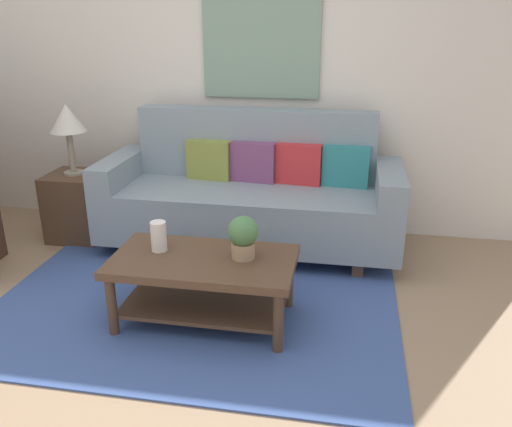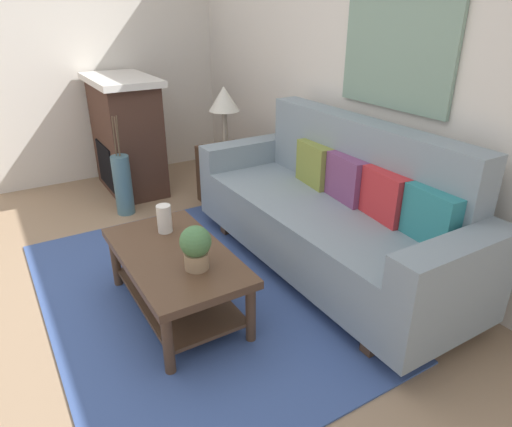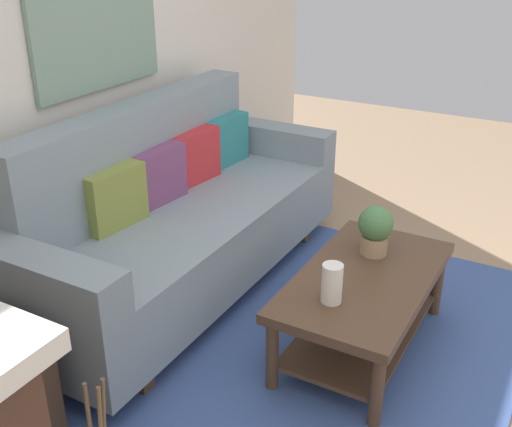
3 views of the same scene
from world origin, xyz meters
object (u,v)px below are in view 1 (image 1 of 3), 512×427
at_px(couch, 251,196).
at_px(throw_pillow_olive, 209,160).
at_px(coffee_table, 204,275).
at_px(throw_pillow_plum, 254,162).
at_px(potted_plant_tabletop, 243,236).
at_px(side_table, 78,206).
at_px(framed_painting, 261,44).
at_px(tabletop_vase, 159,236).
at_px(throw_pillow_crimson, 299,164).
at_px(throw_pillow_teal, 346,166).
at_px(table_lamp, 67,121).

relative_size(couch, throw_pillow_olive, 6.46).
xyz_separation_m(throw_pillow_olive, coffee_table, (0.30, -1.29, -0.37)).
bearing_deg(throw_pillow_plum, potted_plant_tabletop, -82.34).
distance_m(couch, side_table, 1.47).
bearing_deg(couch, framed_painting, 90.00).
bearing_deg(tabletop_vase, coffee_table, -10.88).
relative_size(throw_pillow_plum, tabletop_vase, 1.92).
xyz_separation_m(couch, throw_pillow_crimson, (0.37, 0.12, 0.25)).
bearing_deg(potted_plant_tabletop, coffee_table, -169.17).
xyz_separation_m(throw_pillow_olive, throw_pillow_teal, (1.10, 0.00, 0.00)).
relative_size(potted_plant_tabletop, framed_painting, 0.27).
bearing_deg(throw_pillow_crimson, coffee_table, -108.64).
bearing_deg(potted_plant_tabletop, throw_pillow_teal, 65.56).
relative_size(couch, throw_pillow_plum, 6.46).
relative_size(throw_pillow_olive, throw_pillow_plum, 1.00).
distance_m(coffee_table, tabletop_vase, 0.36).
distance_m(throw_pillow_olive, framed_painting, 1.01).
distance_m(coffee_table, table_lamp, 1.90).
relative_size(side_table, table_lamp, 0.98).
bearing_deg(throw_pillow_olive, throw_pillow_plum, 0.00).
bearing_deg(side_table, table_lamp, 90.00).
distance_m(throw_pillow_crimson, throw_pillow_teal, 0.37).
distance_m(couch, table_lamp, 1.57).
relative_size(couch, framed_painting, 2.44).
height_order(couch, coffee_table, couch).
distance_m(throw_pillow_plum, tabletop_vase, 1.29).
height_order(throw_pillow_crimson, coffee_table, throw_pillow_crimson).
bearing_deg(tabletop_vase, throw_pillow_plum, 73.69).
relative_size(couch, coffee_table, 2.12).
height_order(potted_plant_tabletop, table_lamp, table_lamp).
distance_m(throw_pillow_plum, framed_painting, 0.94).
relative_size(throw_pillow_olive, side_table, 0.64).
distance_m(couch, throw_pillow_teal, 0.78).
xyz_separation_m(throw_pillow_crimson, tabletop_vase, (-0.73, -1.23, -0.16)).
relative_size(tabletop_vase, framed_painting, 0.20).
bearing_deg(table_lamp, throw_pillow_olive, 10.38).
bearing_deg(throw_pillow_olive, throw_pillow_teal, 0.00).
bearing_deg(side_table, framed_painting, 20.32).
xyz_separation_m(throw_pillow_plum, potted_plant_tabletop, (0.17, -1.24, -0.11)).
bearing_deg(throw_pillow_teal, framed_painting, 155.03).
relative_size(couch, throw_pillow_crimson, 6.46).
relative_size(throw_pillow_plum, coffee_table, 0.33).
xyz_separation_m(coffee_table, side_table, (-1.40, 1.09, -0.03)).
bearing_deg(throw_pillow_crimson, tabletop_vase, -120.53).
bearing_deg(table_lamp, framed_painting, 20.32).
height_order(couch, throw_pillow_plum, couch).
xyz_separation_m(couch, throw_pillow_olive, (-0.37, 0.12, 0.25)).
relative_size(throw_pillow_crimson, framed_painting, 0.38).
relative_size(throw_pillow_plum, potted_plant_tabletop, 1.37).
distance_m(side_table, framed_painting, 2.02).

